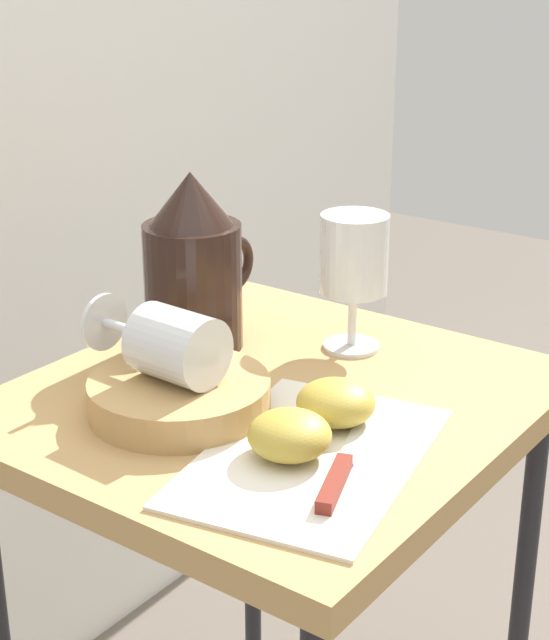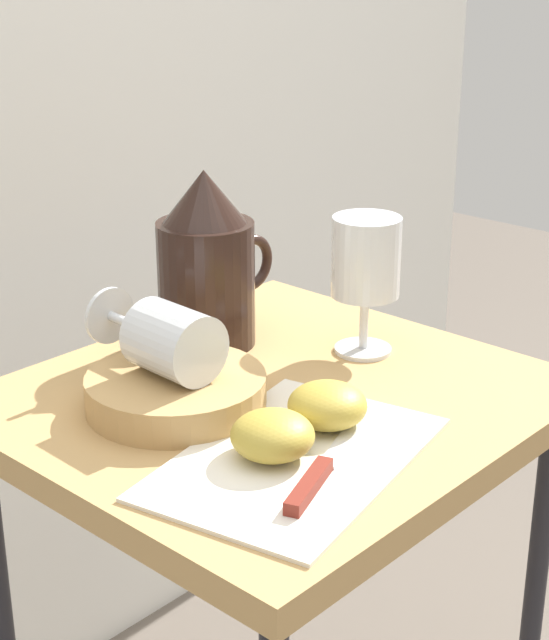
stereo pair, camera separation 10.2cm
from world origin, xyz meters
The scene contains 9 objects.
table centered at (0.00, 0.00, 0.64)m, with size 0.52×0.48×0.72m.
linen_napkin centered at (-0.09, -0.11, 0.72)m, with size 0.28×0.18×0.00m, color silver.
basket_tray centered at (-0.09, 0.05, 0.73)m, with size 0.18×0.18×0.04m, color tan.
pitcher centered at (0.05, 0.15, 0.80)m, with size 0.16×0.11×0.20m.
wine_glass_upright centered at (0.15, 0.00, 0.82)m, with size 0.08×0.08×0.16m.
wine_glass_tipped_near centered at (-0.09, 0.05, 0.79)m, with size 0.07×0.15×0.07m.
apple_half_left centered at (-0.11, -0.09, 0.74)m, with size 0.08×0.08×0.04m, color #B29938.
apple_half_right centered at (-0.03, -0.09, 0.74)m, with size 0.08×0.08×0.04m, color #B29938.
knife centered at (-0.10, -0.15, 0.72)m, with size 0.20×0.09×0.01m.
Camera 2 is at (-0.70, -0.64, 1.16)m, focal length 57.37 mm.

